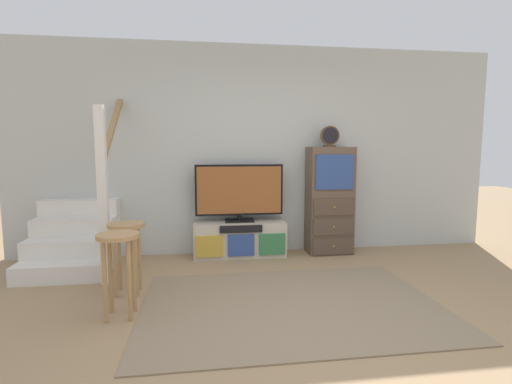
{
  "coord_description": "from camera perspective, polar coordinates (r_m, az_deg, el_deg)",
  "views": [
    {
      "loc": [
        -0.76,
        -2.52,
        1.37
      ],
      "look_at": [
        -0.12,
        1.97,
        0.85
      ],
      "focal_mm": 26.47,
      "sensor_mm": 36.0,
      "label": 1
    }
  ],
  "objects": [
    {
      "name": "area_rug",
      "position": [
        3.49,
        5.36,
        -16.57
      ],
      "size": [
        2.6,
        1.8,
        0.01
      ],
      "primitive_type": "cube",
      "color": "#847056",
      "rests_on": "ground_plane"
    },
    {
      "name": "ground_plane",
      "position": [
        2.97,
        8.23,
        -21.1
      ],
      "size": [
        20.0,
        20.0,
        0.0
      ],
      "primitive_type": "plane",
      "color": "#997A56"
    },
    {
      "name": "desk_clock",
      "position": [
        4.98,
        11.11,
        8.25
      ],
      "size": [
        0.24,
        0.08,
        0.27
      ],
      "color": "#4C3823",
      "rests_on": "side_cabinet"
    },
    {
      "name": "staircase",
      "position": [
        5.05,
        -25.03,
        -5.55
      ],
      "size": [
        1.0,
        1.36,
        2.2
      ],
      "color": "silver",
      "rests_on": "ground_plane"
    },
    {
      "name": "bar_stool_near",
      "position": [
        3.28,
        -20.03,
        -8.95
      ],
      "size": [
        0.34,
        0.34,
        0.7
      ],
      "color": "#A37A4C",
      "rests_on": "ground_plane"
    },
    {
      "name": "side_cabinet",
      "position": [
        5.05,
        11.06,
        -1.28
      ],
      "size": [
        0.58,
        0.38,
        1.4
      ],
      "color": "brown",
      "rests_on": "ground_plane"
    },
    {
      "name": "back_wall",
      "position": [
        5.04,
        0.59,
        6.28
      ],
      "size": [
        6.4,
        0.12,
        2.7
      ],
      "primitive_type": "cube",
      "color": "#B2B7B2",
      "rests_on": "ground_plane"
    },
    {
      "name": "bar_stool_far",
      "position": [
        3.79,
        -18.96,
        -7.03
      ],
      "size": [
        0.34,
        0.34,
        0.68
      ],
      "color": "#A37A4C",
      "rests_on": "ground_plane"
    },
    {
      "name": "television",
      "position": [
        4.79,
        -2.53,
        0.1
      ],
      "size": [
        1.11,
        0.22,
        0.73
      ],
      "color": "black",
      "rests_on": "media_console"
    },
    {
      "name": "media_console",
      "position": [
        4.87,
        -2.47,
        -7.11
      ],
      "size": [
        1.17,
        0.38,
        0.45
      ],
      "color": "#BCB29E",
      "rests_on": "ground_plane"
    }
  ]
}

